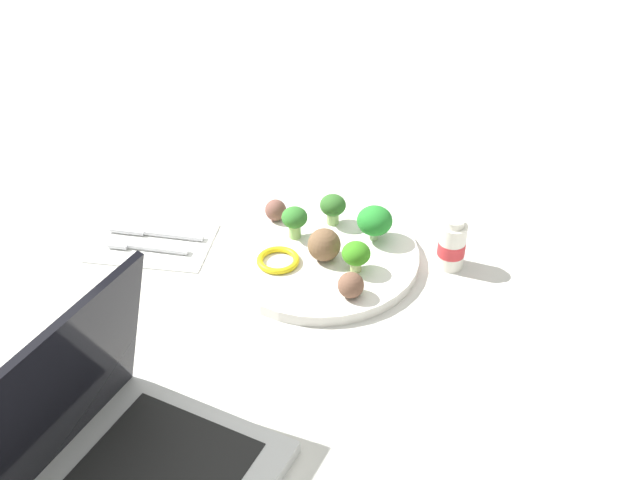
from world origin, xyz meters
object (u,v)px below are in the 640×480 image
(broccoli_floret_mid_right, at_px, (356,254))
(broccoli_floret_front_right, at_px, (375,221))
(broccoli_floret_back_right, at_px, (333,206))
(meatball_mid_left, at_px, (324,245))
(meatball_back_left, at_px, (276,210))
(broccoli_floret_near_rim, at_px, (295,219))
(pepper_ring_back_left, at_px, (278,260))
(fork, at_px, (143,246))
(plate, at_px, (320,256))
(napkin, at_px, (153,242))
(yogurt_bottle, at_px, (452,245))
(knife, at_px, (152,232))
(meatball_mid_right, at_px, (351,285))

(broccoli_floret_mid_right, distance_m, broccoli_floret_front_right, 0.08)
(broccoli_floret_back_right, distance_m, meatball_mid_left, 0.09)
(broccoli_floret_mid_right, xyz_separation_m, meatball_back_left, (0.14, -0.10, -0.01))
(broccoli_floret_mid_right, relative_size, broccoli_floret_near_rim, 0.90)
(pepper_ring_back_left, distance_m, fork, 0.20)
(plate, bearing_deg, meatball_back_left, -40.14)
(broccoli_floret_mid_right, relative_size, napkin, 0.26)
(yogurt_bottle, bearing_deg, broccoli_floret_front_right, -10.75)
(broccoli_floret_near_rim, distance_m, meatball_mid_left, 0.07)
(broccoli_floret_mid_right, distance_m, yogurt_bottle, 0.14)
(fork, relative_size, knife, 0.83)
(broccoli_floret_mid_right, distance_m, meatball_mid_left, 0.05)
(meatball_mid_left, relative_size, meatball_mid_right, 1.33)
(broccoli_floret_front_right, bearing_deg, meatball_mid_left, 43.65)
(broccoli_floret_mid_right, bearing_deg, broccoli_floret_near_rim, -31.80)
(napkin, bearing_deg, broccoli_floret_near_rim, -170.37)
(meatball_back_left, xyz_separation_m, knife, (0.18, 0.06, -0.02))
(broccoli_floret_front_right, height_order, yogurt_bottle, yogurt_bottle)
(broccoli_floret_mid_right, bearing_deg, pepper_ring_back_left, 2.09)
(meatball_mid_left, bearing_deg, yogurt_bottle, -167.59)
(broccoli_floret_near_rim, xyz_separation_m, broccoli_floret_front_right, (-0.11, -0.02, 0.00))
(broccoli_floret_front_right, height_order, pepper_ring_back_left, broccoli_floret_front_right)
(meatball_mid_right, bearing_deg, broccoli_floret_mid_right, -88.12)
(broccoli_floret_near_rim, xyz_separation_m, meatball_mid_left, (-0.05, 0.04, -0.01))
(meatball_back_left, xyz_separation_m, pepper_ring_back_left, (-0.03, 0.10, -0.01))
(broccoli_floret_back_right, xyz_separation_m, pepper_ring_back_left, (0.06, 0.11, -0.02))
(broccoli_floret_back_right, relative_size, pepper_ring_back_left, 0.79)
(meatball_back_left, bearing_deg, meatball_mid_right, 131.74)
(fork, xyz_separation_m, knife, (0.00, -0.04, -0.00))
(broccoli_floret_near_rim, height_order, broccoli_floret_back_right, broccoli_floret_near_rim)
(broccoli_floret_mid_right, xyz_separation_m, yogurt_bottle, (-0.13, -0.06, -0.01))
(broccoli_floret_near_rim, distance_m, napkin, 0.21)
(plate, relative_size, meatball_mid_right, 8.09)
(meatball_mid_right, xyz_separation_m, yogurt_bottle, (-0.12, -0.11, 0.00))
(meatball_back_left, xyz_separation_m, meatball_mid_right, (-0.14, 0.15, 0.00))
(broccoli_floret_back_right, distance_m, yogurt_bottle, 0.18)
(broccoli_floret_back_right, relative_size, yogurt_bottle, 0.61)
(meatball_back_left, bearing_deg, yogurt_bottle, 170.46)
(pepper_ring_back_left, bearing_deg, knife, -13.18)
(broccoli_floret_back_right, bearing_deg, meatball_mid_left, 92.33)
(broccoli_floret_near_rim, relative_size, meatball_back_left, 1.52)
(napkin, bearing_deg, meatball_mid_left, 178.27)
(pepper_ring_back_left, bearing_deg, broccoli_floret_near_rim, -98.16)
(broccoli_floret_mid_right, xyz_separation_m, pepper_ring_back_left, (0.11, 0.00, -0.02))
(meatball_mid_left, distance_m, knife, 0.27)
(plate, distance_m, broccoli_floret_mid_right, 0.07)
(broccoli_floret_near_rim, height_order, yogurt_bottle, yogurt_bottle)
(plate, distance_m, broccoli_floret_front_right, 0.09)
(broccoli_floret_near_rim, height_order, pepper_ring_back_left, broccoli_floret_near_rim)
(fork, distance_m, yogurt_bottle, 0.44)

